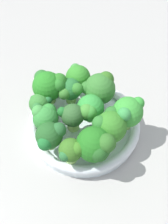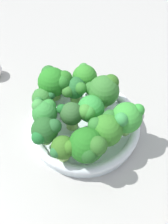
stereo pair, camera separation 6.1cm
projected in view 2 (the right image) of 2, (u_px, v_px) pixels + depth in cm
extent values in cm
cube|color=#A4A39D|center=(74.00, 136.00, 67.15)|extent=(130.00, 130.00, 2.50)
cylinder|color=white|center=(84.00, 128.00, 65.90)|extent=(22.91, 22.91, 1.59)
torus|color=white|center=(84.00, 123.00, 64.50)|extent=(23.86, 23.86, 1.94)
cylinder|color=#9ED76C|center=(106.00, 139.00, 59.49)|extent=(2.06, 2.06, 2.37)
sphere|color=#327924|center=(107.00, 130.00, 56.95)|extent=(6.20, 6.20, 6.20)
sphere|color=#286626|center=(110.00, 119.00, 57.93)|extent=(3.33, 3.33, 3.33)
sphere|color=#2B6F29|center=(96.00, 125.00, 56.22)|extent=(3.06, 3.06, 3.06)
cylinder|color=#7DB74F|center=(75.00, 96.00, 66.29)|extent=(2.17, 2.17, 2.38)
sphere|color=#24672D|center=(75.00, 88.00, 64.12)|extent=(4.74, 4.74, 4.74)
sphere|color=#35772B|center=(68.00, 91.00, 62.93)|extent=(2.64, 2.64, 2.64)
sphere|color=#2C7326|center=(79.00, 88.00, 62.44)|extent=(2.52, 2.52, 2.52)
cylinder|color=#8EC75A|center=(103.00, 101.00, 65.53)|extent=(2.52, 2.52, 2.23)
sphere|color=#33732D|center=(104.00, 91.00, 62.94)|extent=(6.60, 6.60, 6.60)
sphere|color=#2C6A27|center=(91.00, 88.00, 62.84)|extent=(2.79, 2.79, 2.79)
sphere|color=#306820|center=(111.00, 82.00, 62.51)|extent=(3.42, 3.42, 3.42)
sphere|color=#29722E|center=(97.00, 94.00, 61.91)|extent=(2.65, 2.65, 2.65)
cylinder|color=#89BC52|center=(54.00, 93.00, 66.78)|extent=(2.78, 2.78, 2.56)
sphere|color=#257A20|center=(53.00, 82.00, 64.12)|extent=(6.37, 6.37, 6.37)
sphere|color=#267123|center=(63.00, 82.00, 62.70)|extent=(2.97, 2.97, 2.97)
sphere|color=#276927|center=(49.00, 73.00, 65.09)|extent=(3.37, 3.37, 3.37)
sphere|color=#287121|center=(64.00, 79.00, 63.47)|extent=(3.40, 3.40, 3.40)
cylinder|color=#8FD162|center=(91.00, 117.00, 63.06)|extent=(1.83, 1.83, 1.96)
sphere|color=green|center=(91.00, 109.00, 60.84)|extent=(5.60, 5.60, 5.60)
sphere|color=green|center=(88.00, 113.00, 58.89)|extent=(3.04, 3.04, 3.04)
sphere|color=#3D8730|center=(86.00, 111.00, 58.95)|extent=(3.08, 3.08, 3.08)
cylinder|color=#86C76A|center=(46.00, 122.00, 62.13)|extent=(2.08, 2.08, 2.35)
sphere|color=#318334|center=(45.00, 113.00, 59.89)|extent=(5.08, 5.08, 5.08)
sphere|color=#2D8331|center=(49.00, 106.00, 59.91)|extent=(2.90, 2.90, 2.90)
sphere|color=#409340|center=(38.00, 106.00, 59.34)|extent=(2.66, 2.66, 2.66)
cylinder|color=#99C864|center=(63.00, 154.00, 57.67)|extent=(2.24, 2.24, 2.05)
sphere|color=#34691F|center=(63.00, 148.00, 55.69)|extent=(4.50, 4.50, 4.50)
sphere|color=#346F1E|center=(70.00, 147.00, 54.42)|extent=(2.52, 2.52, 2.52)
sphere|color=#266730|center=(57.00, 152.00, 54.79)|extent=(2.21, 2.21, 2.21)
cylinder|color=#77B44F|center=(125.00, 128.00, 60.97)|extent=(2.34, 2.34, 2.78)
sphere|color=green|center=(127.00, 118.00, 58.30)|extent=(6.09, 6.09, 6.09)
sphere|color=#368E42|center=(121.00, 119.00, 55.99)|extent=(2.72, 2.72, 2.72)
sphere|color=green|center=(138.00, 110.00, 57.76)|extent=(2.53, 2.53, 2.53)
cylinder|color=#76C15E|center=(86.00, 154.00, 57.82)|extent=(2.72, 2.72, 1.91)
sphere|color=#206A1B|center=(86.00, 145.00, 55.32)|extent=(6.73, 6.73, 6.73)
sphere|color=#21581F|center=(89.00, 154.00, 53.58)|extent=(3.49, 3.49, 3.49)
sphere|color=#2D6522|center=(98.00, 146.00, 53.16)|extent=(3.53, 3.53, 3.53)
cylinder|color=#9BC961|center=(71.00, 122.00, 61.87)|extent=(2.44, 2.44, 2.69)
sphere|color=#2D5929|center=(71.00, 113.00, 59.60)|extent=(4.65, 4.65, 4.65)
sphere|color=#1D6424|center=(61.00, 109.00, 59.42)|extent=(2.04, 2.04, 2.04)
sphere|color=#28682D|center=(69.00, 107.00, 60.15)|extent=(2.22, 2.22, 2.22)
cylinder|color=#A1C763|center=(43.00, 105.00, 65.10)|extent=(2.52, 2.52, 1.80)
sphere|color=#33772F|center=(42.00, 98.00, 63.25)|extent=(4.39, 4.39, 4.39)
sphere|color=#2D7132|center=(39.00, 101.00, 61.39)|extent=(2.06, 2.06, 2.06)
sphere|color=#246932|center=(51.00, 95.00, 62.75)|extent=(1.85, 1.85, 1.85)
sphere|color=#2D6D2F|center=(38.00, 93.00, 63.55)|extent=(1.87, 1.87, 1.87)
cylinder|color=#7CB750|center=(46.00, 138.00, 59.76)|extent=(1.89, 1.89, 2.21)
sphere|color=#215622|center=(45.00, 130.00, 57.54)|extent=(5.21, 5.21, 5.21)
sphere|color=#235C29|center=(54.00, 126.00, 56.81)|extent=(2.90, 2.90, 2.90)
sphere|color=#1C672A|center=(39.00, 137.00, 56.21)|extent=(2.78, 2.78, 2.78)
cylinder|color=#90BD5E|center=(85.00, 86.00, 68.35)|extent=(2.31, 2.31, 2.05)
sphere|color=#308327|center=(85.00, 77.00, 66.13)|extent=(5.48, 5.48, 5.48)
sphere|color=#388736|center=(84.00, 68.00, 66.87)|extent=(2.20, 2.20, 2.20)
sphere|color=#2C7C2A|center=(83.00, 68.00, 67.16)|extent=(2.31, 2.31, 2.31)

